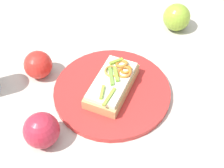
# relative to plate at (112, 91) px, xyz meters

# --- Properties ---
(ground_plane) EXTENTS (2.00, 2.00, 0.00)m
(ground_plane) POSITION_rel_plate_xyz_m (0.00, 0.00, -0.01)
(ground_plane) COLOR #B6AFA2
(ground_plane) RESTS_ON ground
(plate) EXTENTS (0.30, 0.30, 0.02)m
(plate) POSITION_rel_plate_xyz_m (0.00, 0.00, 0.00)
(plate) COLOR red
(plate) RESTS_ON ground_plane
(sandwich) EXTENTS (0.18, 0.18, 0.05)m
(sandwich) POSITION_rel_plate_xyz_m (-0.00, 0.00, 0.03)
(sandwich) COLOR tan
(sandwich) RESTS_ON plate
(apple_0) EXTENTS (0.09, 0.09, 0.07)m
(apple_0) POSITION_rel_plate_xyz_m (-0.13, -0.16, 0.03)
(apple_0) COLOR red
(apple_0) RESTS_ON ground_plane
(apple_2) EXTENTS (0.10, 0.10, 0.08)m
(apple_2) POSITION_rel_plate_xyz_m (0.08, -0.19, 0.03)
(apple_2) COLOR #AD2436
(apple_2) RESTS_ON ground_plane
(apple_3) EXTENTS (0.10, 0.10, 0.08)m
(apple_3) POSITION_rel_plate_xyz_m (-0.18, 0.28, 0.03)
(apple_3) COLOR #83A52F
(apple_3) RESTS_ON ground_plane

